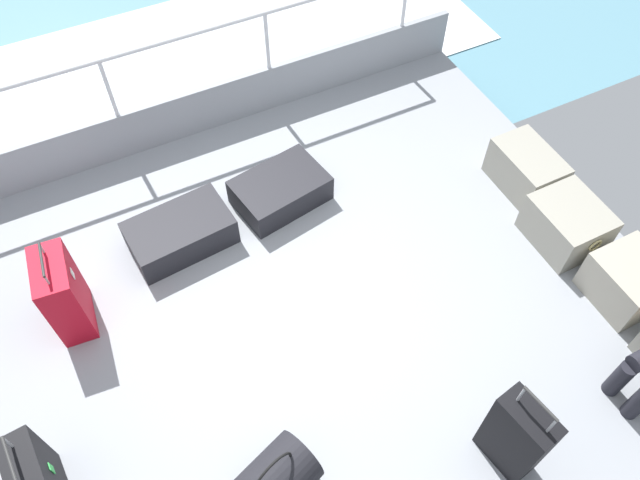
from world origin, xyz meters
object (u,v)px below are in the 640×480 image
object	(u,v)px
cargo_crate_1	(567,224)
suitcase_2	(280,190)
suitcase_5	(64,294)
cargo_crate_0	(526,170)
suitcase_3	(516,436)
suitcase_1	(38,480)
suitcase_0	(180,233)
cargo_crate_2	(628,281)

from	to	relation	value
cargo_crate_1	suitcase_2	size ratio (longest dim) A/B	0.73
cargo_crate_1	suitcase_5	world-z (taller)	suitcase_5
cargo_crate_0	suitcase_3	size ratio (longest dim) A/B	0.74
cargo_crate_0	suitcase_1	world-z (taller)	suitcase_1
suitcase_0	suitcase_3	xyz separation A→B (m)	(2.52, 1.28, 0.21)
suitcase_0	cargo_crate_2	bearing A→B (deg)	55.11
cargo_crate_2	suitcase_0	distance (m)	3.38
cargo_crate_2	suitcase_1	bearing A→B (deg)	-96.49
suitcase_3	cargo_crate_0	bearing A→B (deg)	139.87
cargo_crate_2	suitcase_2	bearing A→B (deg)	-136.47
suitcase_1	suitcase_2	size ratio (longest dim) A/B	0.87
cargo_crate_1	cargo_crate_2	distance (m)	0.62
suitcase_2	suitcase_5	size ratio (longest dim) A/B	1.05
cargo_crate_1	suitcase_0	world-z (taller)	cargo_crate_1
suitcase_1	suitcase_5	world-z (taller)	suitcase_5
suitcase_2	suitcase_5	bearing A→B (deg)	-78.62
suitcase_0	suitcase_5	xyz separation A→B (m)	(0.31, -0.92, 0.21)
suitcase_1	suitcase_3	distance (m)	2.83
cargo_crate_0	suitcase_3	world-z (taller)	suitcase_3
cargo_crate_1	suitcase_0	bearing A→B (deg)	-115.82
cargo_crate_1	cargo_crate_2	world-z (taller)	cargo_crate_2
cargo_crate_0	suitcase_2	distance (m)	2.06
cargo_crate_0	suitcase_3	xyz separation A→B (m)	(1.80, -1.52, 0.16)
cargo_crate_0	suitcase_3	distance (m)	2.36
suitcase_5	suitcase_2	bearing A→B (deg)	101.38
cargo_crate_2	cargo_crate_1	bearing A→B (deg)	-175.22
suitcase_1	suitcase_2	distance (m)	2.71
cargo_crate_2	suitcase_3	distance (m)	1.61
cargo_crate_1	suitcase_1	xyz separation A→B (m)	(0.15, -4.08, 0.09)
suitcase_2	cargo_crate_1	bearing A→B (deg)	53.26
suitcase_3	cargo_crate_2	bearing A→B (deg)	111.15
cargo_crate_2	suitcase_3	bearing A→B (deg)	-68.85
suitcase_5	suitcase_1	bearing A→B (deg)	-20.61
suitcase_0	suitcase_5	bearing A→B (deg)	-71.36
cargo_crate_1	cargo_crate_2	bearing A→B (deg)	4.78
cargo_crate_2	suitcase_2	distance (m)	2.74
suitcase_1	cargo_crate_2	bearing A→B (deg)	83.51
cargo_crate_0	suitcase_0	bearing A→B (deg)	-104.30
suitcase_2	suitcase_5	world-z (taller)	suitcase_5
cargo_crate_0	suitcase_2	size ratio (longest dim) A/B	0.79
suitcase_0	suitcase_3	distance (m)	2.83
cargo_crate_1	suitcase_5	distance (m)	3.78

